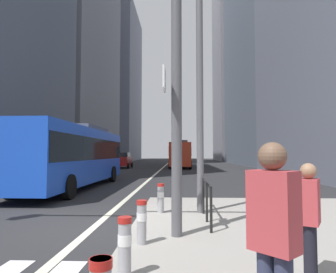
# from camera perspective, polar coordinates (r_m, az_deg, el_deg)

# --- Properties ---
(ground_plane) EXTENTS (160.00, 160.00, 0.00)m
(ground_plane) POSITION_cam_1_polar(r_m,az_deg,el_deg) (27.65, -2.23, -7.05)
(ground_plane) COLOR #28282B
(lane_centre_line) EXTENTS (0.20, 80.00, 0.01)m
(lane_centre_line) POSITION_cam_1_polar(r_m,az_deg,el_deg) (37.61, -1.05, -6.03)
(lane_centre_line) COLOR beige
(lane_centre_line) RESTS_ON ground
(office_tower_left_mid) EXTENTS (10.73, 25.19, 52.19)m
(office_tower_left_mid) POSITION_cam_1_polar(r_m,az_deg,el_deg) (58.61, -17.25, 21.36)
(office_tower_left_mid) COLOR gray
(office_tower_left_mid) RESTS_ON ground
(office_tower_left_far) EXTENTS (13.12, 22.12, 40.37)m
(office_tower_left_far) POSITION_cam_1_polar(r_m,az_deg,el_deg) (83.29, -10.57, 9.54)
(office_tower_left_far) COLOR slate
(office_tower_left_far) RESTS_ON ground
(office_tower_right_mid) EXTENTS (10.66, 25.84, 50.04)m
(office_tower_right_mid) POSITION_cam_1_polar(r_m,az_deg,el_deg) (57.05, 18.36, 20.91)
(office_tower_right_mid) COLOR slate
(office_tower_right_mid) RESTS_ON ground
(office_tower_right_far) EXTENTS (11.07, 17.84, 53.96)m
(office_tower_right_far) POSITION_cam_1_polar(r_m,az_deg,el_deg) (80.29, 13.23, 15.10)
(office_tower_right_far) COLOR gray
(office_tower_right_far) RESTS_ON ground
(city_bus_blue_oncoming) EXTENTS (2.79, 11.58, 3.40)m
(city_bus_blue_oncoming) POSITION_cam_1_polar(r_m,az_deg,el_deg) (16.55, -17.53, -3.09)
(city_bus_blue_oncoming) COLOR blue
(city_bus_blue_oncoming) RESTS_ON ground
(city_bus_red_receding) EXTENTS (2.74, 11.08, 3.40)m
(city_bus_red_receding) POSITION_cam_1_polar(r_m,az_deg,el_deg) (38.47, 2.34, -3.24)
(city_bus_red_receding) COLOR red
(city_bus_red_receding) RESTS_ON ground
(car_oncoming_mid) EXTENTS (2.08, 4.44, 1.94)m
(car_oncoming_mid) POSITION_cam_1_polar(r_m,az_deg,el_deg) (38.10, -8.61, -4.48)
(car_oncoming_mid) COLOR maroon
(car_oncoming_mid) RESTS_ON ground
(car_receding_near) EXTENTS (2.08, 4.42, 1.94)m
(car_receding_near) POSITION_cam_1_polar(r_m,az_deg,el_deg) (59.55, 3.25, -4.05)
(car_receding_near) COLOR #B2A899
(car_receding_near) RESTS_ON ground
(traffic_signal_gantry) EXTENTS (6.88, 0.65, 6.00)m
(traffic_signal_gantry) POSITION_cam_1_polar(r_m,az_deg,el_deg) (7.02, -18.56, 16.17)
(traffic_signal_gantry) COLOR #515156
(traffic_signal_gantry) RESTS_ON median_island
(street_lamp_post) EXTENTS (5.50, 0.32, 8.00)m
(street_lamp_post) POSITION_cam_1_polar(r_m,az_deg,el_deg) (9.32, 6.03, 18.47)
(street_lamp_post) COLOR #56565B
(street_lamp_post) RESTS_ON median_island
(bollard_left) EXTENTS (0.20, 0.20, 0.81)m
(bollard_left) POSITION_cam_1_polar(r_m,az_deg,el_deg) (4.37, -8.28, -19.59)
(bollard_left) COLOR #99999E
(bollard_left) RESTS_ON median_island
(bollard_right) EXTENTS (0.20, 0.20, 0.81)m
(bollard_right) POSITION_cam_1_polar(r_m,az_deg,el_deg) (5.80, -5.05, -15.52)
(bollard_right) COLOR #99999E
(bollard_right) RESTS_ON median_island
(bollard_back) EXTENTS (0.20, 0.20, 0.82)m
(bollard_back) POSITION_cam_1_polar(r_m,az_deg,el_deg) (8.67, -1.41, -11.37)
(bollard_back) COLOR #99999E
(bollard_back) RESTS_ON median_island
(pedestrian_railing) EXTENTS (0.06, 3.08, 0.98)m
(pedestrian_railing) POSITION_cam_1_polar(r_m,az_deg,el_deg) (8.07, 7.08, -10.35)
(pedestrian_railing) COLOR black
(pedestrian_railing) RESTS_ON median_island
(pedestrian_walking) EXTENTS (0.40, 0.45, 1.56)m
(pedestrian_walking) POSITION_cam_1_polar(r_m,az_deg,el_deg) (4.48, 25.42, -13.64)
(pedestrian_walking) COLOR black
(pedestrian_walking) RESTS_ON median_island
(pedestrian_far) EXTENTS (0.43, 0.44, 1.78)m
(pedestrian_far) POSITION_cam_1_polar(r_m,az_deg,el_deg) (2.76, 19.59, -17.51)
(pedestrian_far) COLOR #2D334C
(pedestrian_far) RESTS_ON median_island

